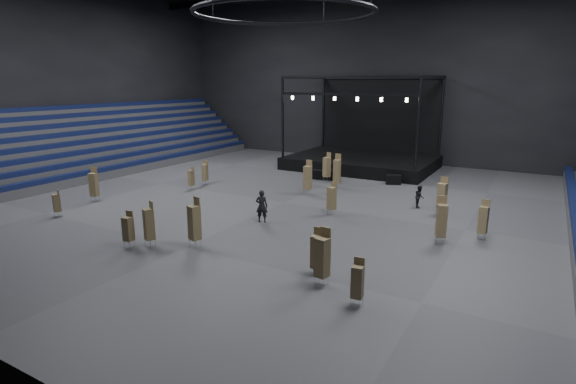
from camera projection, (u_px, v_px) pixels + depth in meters
The scene contains 28 objects.
floor at pixel (285, 203), 32.83m from camera, with size 50.00×50.00×0.00m, color #49494C.
wall_back at pixel (383, 78), 48.34m from camera, with size 50.00×0.20×18.00m, color black.
wall_left at pixel (59, 77), 42.79m from camera, with size 0.20×42.00×18.00m, color black.
bleachers_left at pixel (81, 154), 43.53m from camera, with size 7.20×40.00×6.40m.
stage at pixel (364, 153), 46.14m from camera, with size 14.00×10.00×9.20m.
truss_ring at pixel (284, 13), 29.72m from camera, with size 12.30×12.30×5.15m.
flight_case_left at pixel (319, 175), 40.61m from camera, with size 1.25×0.62×0.83m, color black.
flight_case_mid at pixel (330, 175), 40.31m from camera, with size 1.35×0.67×0.90m, color black.
flight_case_right at pixel (393, 180), 38.55m from camera, with size 1.24×0.62×0.83m, color black.
chair_stack_0 at pixel (195, 222), 23.69m from camera, with size 0.64×0.64×2.74m.
chair_stack_1 at pixel (149, 223), 23.81m from camera, with size 0.64×0.64×2.51m.
chair_stack_2 at pixel (483, 219), 24.90m from camera, with size 0.51×0.51×2.28m.
chair_stack_3 at pixel (332, 198), 29.54m from camera, with size 0.62×0.62×2.24m.
chair_stack_4 at pixel (94, 184), 32.79m from camera, with size 0.66×0.66×2.56m.
chair_stack_5 at pixel (316, 251), 20.30m from camera, with size 0.45×0.45×2.25m.
chair_stack_6 at pixel (308, 177), 34.83m from camera, with size 0.54×0.54×2.73m.
chair_stack_7 at pixel (322, 256), 19.15m from camera, with size 0.62×0.62×2.61m.
chair_stack_8 at pixel (57, 202), 29.21m from camera, with size 0.53×0.53×1.78m.
chair_stack_9 at pixel (441, 220), 24.17m from camera, with size 0.66×0.66×2.66m.
chair_stack_10 at pixel (337, 171), 36.94m from camera, with size 0.55×0.55×2.86m.
chair_stack_11 at pixel (327, 167), 39.44m from camera, with size 0.69×0.69×2.58m.
chair_stack_12 at pixel (442, 195), 29.62m from camera, with size 0.62×0.62×2.53m.
chair_stack_13 at pixel (205, 172), 38.38m from camera, with size 0.52×0.52×2.08m.
chair_stack_14 at pixel (358, 281), 17.49m from camera, with size 0.48×0.48×1.98m.
chair_stack_15 at pixel (191, 178), 36.60m from camera, with size 0.49×0.49×1.86m.
chair_stack_16 at pixel (128, 228), 23.75m from camera, with size 0.50×0.50×1.99m.
man_center at pixel (262, 206), 28.07m from camera, with size 0.75×0.49×2.06m, color black.
crew_member at pixel (419, 197), 31.39m from camera, with size 0.77×0.60×1.57m, color black.
Camera 1 is at (16.02, -27.34, 8.62)m, focal length 28.00 mm.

